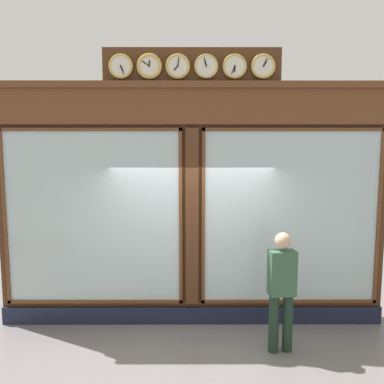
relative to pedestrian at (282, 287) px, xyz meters
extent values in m
cube|color=#4C2B16|center=(1.23, -1.06, 0.91)|extent=(6.02, 0.30, 3.68)
cube|color=#191E33|center=(1.23, -0.89, -0.79)|extent=(6.02, 0.08, 0.28)
cube|color=brown|center=(1.23, -0.87, 2.49)|extent=(5.90, 0.08, 0.53)
cube|color=brown|center=(1.23, -0.89, 2.80)|extent=(6.14, 0.20, 0.10)
cube|color=silver|center=(-0.30, -0.89, 0.79)|extent=(2.66, 0.02, 2.65)
cube|color=brown|center=(-0.30, -0.87, 2.14)|extent=(2.76, 0.04, 0.05)
cube|color=brown|center=(-0.30, -0.87, -0.56)|extent=(2.76, 0.04, 0.05)
cube|color=brown|center=(-1.66, -0.87, 0.79)|extent=(0.05, 0.04, 2.75)
cube|color=brown|center=(1.05, -0.87, 0.79)|extent=(0.05, 0.04, 2.75)
cube|color=silver|center=(2.76, -0.89, 0.79)|extent=(2.66, 0.02, 2.65)
cube|color=brown|center=(2.76, -0.87, 2.14)|extent=(2.76, 0.04, 0.05)
cube|color=brown|center=(2.76, -0.87, -0.56)|extent=(2.76, 0.04, 0.05)
cube|color=brown|center=(4.11, -0.87, 0.79)|extent=(0.05, 0.04, 2.75)
cube|color=brown|center=(1.40, -0.87, 0.79)|extent=(0.05, 0.04, 2.75)
cube|color=#4C2B16|center=(1.23, -0.88, 0.79)|extent=(0.20, 0.10, 2.75)
cube|color=#4C2B16|center=(1.23, -0.93, 3.06)|extent=(2.65, 0.06, 0.56)
cylinder|color=silver|center=(0.18, -0.85, 3.06)|extent=(0.30, 0.02, 0.30)
torus|color=gold|center=(0.18, -0.85, 3.06)|extent=(0.36, 0.04, 0.36)
cube|color=black|center=(0.16, -0.83, 3.10)|extent=(0.06, 0.01, 0.08)
cube|color=black|center=(0.15, -0.83, 3.12)|extent=(0.07, 0.01, 0.12)
sphere|color=black|center=(0.18, -0.83, 3.06)|extent=(0.02, 0.02, 0.02)
cylinder|color=silver|center=(0.60, -0.85, 3.06)|extent=(0.30, 0.02, 0.30)
torus|color=gold|center=(0.60, -0.85, 3.06)|extent=(0.36, 0.04, 0.36)
cube|color=black|center=(0.60, -0.83, 3.02)|extent=(0.02, 0.01, 0.08)
cube|color=black|center=(0.62, -0.83, 3.00)|extent=(0.06, 0.01, 0.12)
sphere|color=black|center=(0.60, -0.83, 3.06)|extent=(0.02, 0.02, 0.02)
cylinder|color=silver|center=(1.02, -0.85, 3.06)|extent=(0.30, 0.02, 0.30)
torus|color=gold|center=(1.02, -0.85, 3.06)|extent=(0.35, 0.03, 0.35)
cube|color=black|center=(1.03, -0.83, 3.10)|extent=(0.04, 0.01, 0.08)
cube|color=black|center=(1.03, -0.83, 3.12)|extent=(0.04, 0.01, 0.12)
sphere|color=black|center=(1.02, -0.83, 3.06)|extent=(0.02, 0.02, 0.02)
cylinder|color=silver|center=(1.43, -0.85, 3.06)|extent=(0.30, 0.02, 0.30)
torus|color=gold|center=(1.43, -0.85, 3.06)|extent=(0.36, 0.04, 0.36)
cube|color=black|center=(1.46, -0.83, 3.03)|extent=(0.07, 0.01, 0.07)
cube|color=black|center=(1.43, -0.83, 3.12)|extent=(0.03, 0.01, 0.13)
sphere|color=black|center=(1.43, -0.83, 3.06)|extent=(0.02, 0.02, 0.02)
cylinder|color=silver|center=(1.85, -0.85, 3.06)|extent=(0.30, 0.02, 0.30)
torus|color=gold|center=(1.85, -0.85, 3.06)|extent=(0.37, 0.05, 0.37)
cube|color=black|center=(1.85, -0.83, 3.10)|extent=(0.02, 0.01, 0.08)
cube|color=black|center=(1.90, -0.83, 3.10)|extent=(0.11, 0.01, 0.08)
sphere|color=black|center=(1.85, -0.83, 3.06)|extent=(0.02, 0.02, 0.02)
cylinder|color=silver|center=(2.27, -0.85, 3.06)|extent=(0.30, 0.02, 0.30)
torus|color=gold|center=(2.27, -0.85, 3.06)|extent=(0.36, 0.04, 0.36)
cube|color=black|center=(2.25, -0.83, 3.03)|extent=(0.05, 0.01, 0.08)
cube|color=black|center=(2.25, -0.83, 3.00)|extent=(0.06, 0.01, 0.12)
sphere|color=black|center=(2.27, -0.83, 3.06)|extent=(0.02, 0.02, 0.02)
cylinder|color=#1C2F21|center=(0.10, 0.01, -0.52)|extent=(0.14, 0.14, 0.82)
cylinder|color=#1C2F21|center=(-0.10, -0.01, -0.52)|extent=(0.14, 0.14, 0.82)
cube|color=#33563D|center=(0.00, 0.00, 0.20)|extent=(0.38, 0.26, 0.62)
sphere|color=tan|center=(0.00, 0.00, 0.65)|extent=(0.22, 0.22, 0.22)
camera|label=1|loc=(1.25, 5.74, 2.09)|focal=40.85mm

